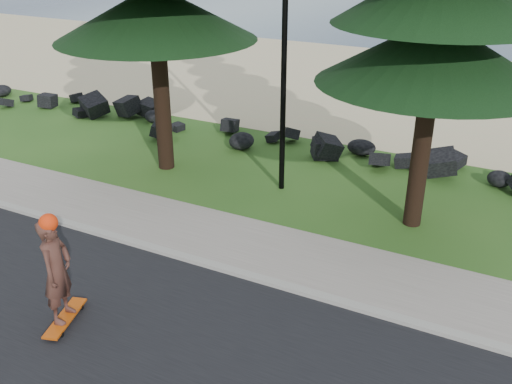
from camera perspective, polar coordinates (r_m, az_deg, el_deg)
ground at (r=12.45m, az=-3.63°, el=-5.14°), size 160.00×160.00×0.00m
road at (r=9.62m, az=-17.91°, el=-17.10°), size 160.00×7.00×0.02m
kerb at (r=11.78m, az=-5.86°, el=-6.90°), size 160.00×0.20×0.10m
sidewalk at (r=12.58m, az=-3.18°, el=-4.57°), size 160.00×2.00×0.08m
beach_sand at (r=25.12m, az=13.55°, el=10.18°), size 160.00×15.00×0.01m
seawall_boulders at (r=17.00m, az=5.93°, el=3.47°), size 60.00×2.40×1.10m
lamp_post at (r=13.74m, az=2.89°, el=16.25°), size 0.25×0.14×8.14m
skateboarder at (r=10.11m, az=-19.28°, el=-7.50°), size 0.64×1.17×2.12m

